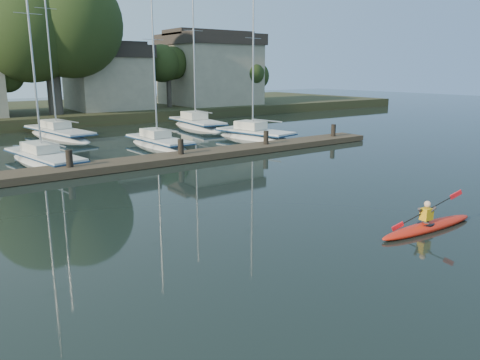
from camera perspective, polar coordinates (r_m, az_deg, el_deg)
ground at (r=13.41m, az=10.86°, el=-8.43°), size 160.00×160.00×0.00m
kayak at (r=15.86m, az=21.92°, el=-5.10°), size 4.24×1.00×1.35m
dock at (r=24.71m, az=-13.31°, el=1.99°), size 34.00×2.00×1.80m
sailboat_2 at (r=27.33m, az=-22.70°, el=1.59°), size 3.14×8.15×13.17m
sailboat_3 at (r=31.15m, az=-9.84°, el=3.75°), size 2.25×7.33×11.69m
sailboat_4 at (r=34.15m, az=1.80°, el=4.74°), size 3.57×7.51×12.28m
sailboat_6 at (r=37.62m, az=-21.19°, el=4.67°), size 3.54×10.02×15.61m
sailboat_7 at (r=41.02m, az=-5.28°, el=6.13°), size 3.08×8.86×14.00m
shore at (r=49.95m, az=-23.69°, el=10.33°), size 90.00×25.25×12.75m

